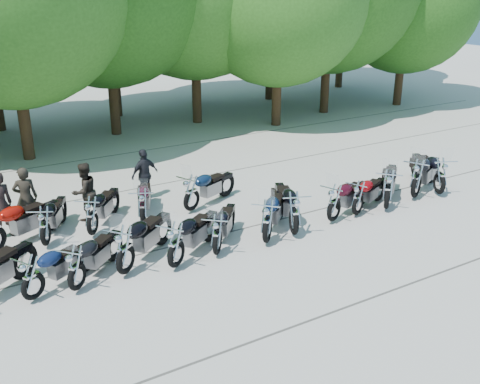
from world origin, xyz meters
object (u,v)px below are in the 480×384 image
motorcycle_5 (217,233)px  motorcycle_10 (388,188)px  motorcycle_2 (76,267)px  motorcycle_7 (294,212)px  motorcycle_1 (32,276)px  motorcycle_14 (44,225)px  motorcycle_12 (440,175)px  rider_2 (145,174)px  rider_0 (0,205)px  motorcycle_8 (334,202)px  rider_1 (85,192)px  motorcycle_4 (176,244)px  motorcycle_6 (267,220)px  motorcycle_11 (417,177)px  motorcycle_9 (358,197)px  motorcycle_15 (92,215)px  motorcycle_3 (125,248)px  motorcycle_17 (191,192)px  motorcycle_16 (142,206)px  rider_3 (26,198)px

motorcycle_5 → motorcycle_10: bearing=-138.4°
motorcycle_2 → motorcycle_7: 5.74m
motorcycle_1 → motorcycle_14: size_ratio=0.97×
motorcycle_1 → motorcycle_12: motorcycle_12 is taller
rider_2 → rider_0: bearing=-5.0°
motorcycle_8 → motorcycle_14: motorcycle_8 is taller
rider_1 → motorcycle_4: bearing=80.2°
motorcycle_6 → motorcycle_12: 6.60m
motorcycle_6 → rider_0: rider_0 is taller
motorcycle_4 → motorcycle_11: size_ratio=0.92×
motorcycle_5 → motorcycle_10: 5.71m
motorcycle_9 → motorcycle_15: motorcycle_15 is taller
motorcycle_6 → motorcycle_8: bearing=-130.0°
motorcycle_6 → motorcycle_8: motorcycle_6 is taller
motorcycle_4 → motorcycle_9: (5.82, 0.21, -0.07)m
motorcycle_12 → rider_1: size_ratio=1.47×
motorcycle_6 → motorcycle_7: size_ratio=0.97×
motorcycle_3 → motorcycle_8: size_ratio=1.09×
motorcycle_7 → motorcycle_11: 4.84m
motorcycle_11 → motorcycle_17: motorcycle_11 is taller
rider_0 → motorcycle_12: bearing=153.2°
motorcycle_16 → rider_3: rider_3 is taller
motorcycle_7 → motorcycle_8: motorcycle_7 is taller
motorcycle_6 → motorcycle_10: size_ratio=0.97×
motorcycle_2 → motorcycle_5: bearing=-132.7°
motorcycle_3 → motorcycle_11: size_ratio=0.96×
motorcycle_5 → motorcycle_16: (-0.91, 2.61, 0.01)m
motorcycle_4 → motorcycle_6: size_ratio=0.98×
motorcycle_11 → rider_2: (-7.18, 4.34, 0.08)m
motorcycle_3 → motorcycle_8: motorcycle_3 is taller
motorcycle_14 → rider_0: (-0.82, 1.21, 0.29)m
motorcycle_4 → motorcycle_15: bearing=-12.2°
motorcycle_9 → motorcycle_12: motorcycle_12 is taller
motorcycle_3 → rider_3: (-1.35, 3.98, 0.17)m
motorcycle_11 → motorcycle_14: 10.93m
motorcycle_2 → motorcycle_4: bearing=-135.8°
motorcycle_6 → rider_2: bearing=-26.9°
motorcycle_10 → rider_1: size_ratio=1.49×
motorcycle_5 → motorcycle_8: size_ratio=0.96×
motorcycle_5 → motorcycle_14: 4.41m
motorcycle_2 → rider_2: bearing=-78.7°
motorcycle_16 → motorcycle_9: bearing=-178.5°
motorcycle_1 → motorcycle_5: motorcycle_5 is taller
motorcycle_1 → motorcycle_9: (9.01, -0.05, 0.00)m
motorcycle_3 → motorcycle_7: motorcycle_7 is taller
rider_3 → motorcycle_3: bearing=120.4°
rider_1 → rider_2: bearing=173.8°
motorcycle_8 → motorcycle_17: bearing=28.3°
motorcycle_10 → motorcycle_11: motorcycle_11 is taller
motorcycle_1 → motorcycle_2: size_ratio=0.97×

